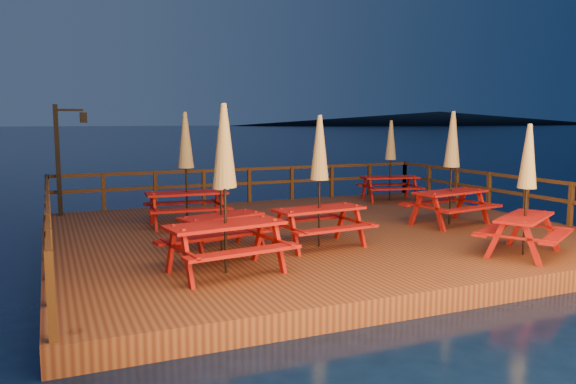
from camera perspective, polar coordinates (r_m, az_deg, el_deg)
name	(u,v)px	position (r m, az deg, el deg)	size (l,w,h in m)	color
ground	(317,246)	(13.45, 2.97, -5.51)	(500.00, 500.00, 0.00)	black
deck	(317,238)	(13.40, 2.98, -4.68)	(12.00, 10.00, 0.40)	#4C2618
deck_piles	(317,258)	(13.52, 2.96, -6.75)	(11.44, 9.44, 1.40)	#311E0F
railing	(288,189)	(14.84, -0.03, 0.28)	(11.80, 9.75, 1.10)	#311E0F
lamp_post	(64,149)	(16.33, -21.83, 4.04)	(0.85, 0.18, 3.00)	black
headland_right	(440,118)	(307.98, 15.15, 7.24)	(230.40, 86.40, 7.00)	black
picnic_table_0	(451,166)	(14.38, 16.27, 2.52)	(2.21, 1.94, 2.80)	maroon
picnic_table_1	(390,159)	(18.27, 10.36, 3.30)	(2.07, 1.83, 2.57)	maroon
picnic_table_2	(319,179)	(11.40, 3.20, 1.32)	(2.04, 1.74, 2.69)	maroon
picnic_table_3	(186,167)	(13.88, -10.32, 2.49)	(2.04, 1.71, 2.78)	maroon
picnic_table_4	(527,188)	(11.64, 23.08, 0.42)	(2.25, 2.13, 2.52)	maroon
picnic_table_5	(225,186)	(9.44, -6.44, 0.57)	(2.23, 1.93, 2.87)	maroon
picnic_table_6	(221,188)	(11.08, -6.84, 0.36)	(2.03, 1.83, 2.42)	maroon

